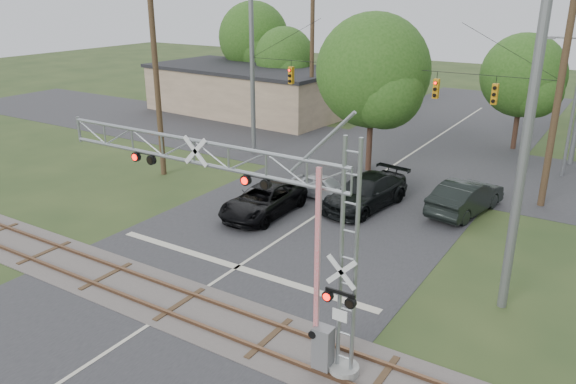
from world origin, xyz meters
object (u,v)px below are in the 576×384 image
Objects in this scene: car_dark at (366,192)px; commercial_building at (247,90)px; sedan_silver at (324,187)px; crossing_gantry at (249,212)px; pickup_black at (263,201)px; traffic_signal_span at (398,85)px; streetlight at (572,100)px.

commercial_building reaches higher than car_dark.
sedan_silver is at bearing -39.60° from commercial_building.
crossing_gantry reaches higher than pickup_black.
commercial_building is at bearing 126.39° from crossing_gantry.
traffic_signal_span is 5.03× the size of sedan_silver.
pickup_black is 19.73m from streetlight.
traffic_signal_span is at bearing -144.70° from streetlight.
sedan_silver is 0.45× the size of streetlight.
streetlight is (10.53, 11.31, 4.11)m from sedan_silver.
crossing_gantry is 0.61× the size of commercial_building.
streetlight is (8.63, 6.11, -0.99)m from traffic_signal_span.
car_dark is 0.31× the size of commercial_building.
traffic_signal_span is 3.54× the size of pickup_black.
commercial_building is (-19.76, 16.36, 1.31)m from car_dark.
crossing_gantry is 2.12× the size of pickup_black.
crossing_gantry is at bearing -49.71° from commercial_building.
pickup_black is 0.93× the size of car_dark.
streetlight reaches higher than car_dark.
sedan_silver is at bearing -172.69° from car_dark.
sedan_silver is at bearing 108.98° from crossing_gantry.
car_dark is at bearing -35.72° from commercial_building.
streetlight is at bearing 76.21° from crossing_gantry.
pickup_black is 1.42× the size of sedan_silver.
crossing_gantry is 1.98× the size of car_dark.
crossing_gantry is 0.60× the size of traffic_signal_span.
car_dark is at bearing 42.51° from pickup_black.
pickup_black is 25.60m from commercial_building.
pickup_black is at bearing -128.41° from streetlight.
commercial_building is at bearing 49.15° from sedan_silver.
sedan_silver is (-2.56, 0.04, -0.20)m from car_dark.
car_dark is at bearing -88.18° from sedan_silver.
sedan_silver is 23.76m from commercial_building.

